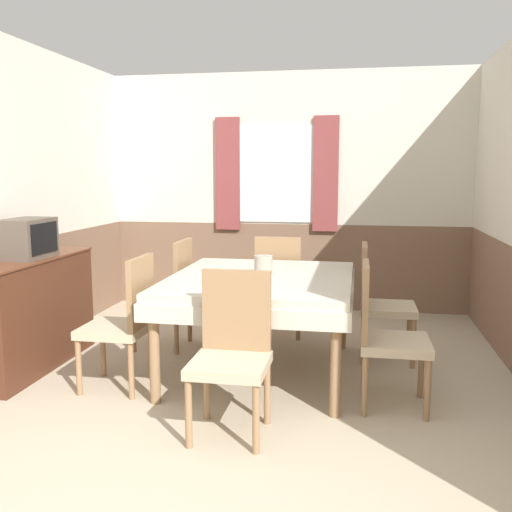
{
  "coord_description": "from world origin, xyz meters",
  "views": [
    {
      "loc": [
        0.79,
        -2.15,
        1.53
      ],
      "look_at": [
        0.04,
        2.0,
        0.9
      ],
      "focal_mm": 40.0,
      "sensor_mm": 36.0,
      "label": 1
    }
  ],
  "objects_px": {
    "dining_table": "(261,289)",
    "tv": "(28,238)",
    "chair_left_near": "(125,319)",
    "chair_head_near": "(232,349)",
    "chair_right_far": "(379,299)",
    "chair_right_near": "(384,332)",
    "chair_left_far": "(170,291)",
    "sideboard": "(28,312)",
    "vase": "(263,265)",
    "chair_head_window": "(280,283)"
  },
  "relations": [
    {
      "from": "chair_right_near",
      "to": "chair_left_near",
      "type": "bearing_deg",
      "value": -90.0
    },
    {
      "from": "chair_right_far",
      "to": "vase",
      "type": "relative_size",
      "value": 6.6
    },
    {
      "from": "chair_left_near",
      "to": "chair_right_far",
      "type": "bearing_deg",
      "value": -61.35
    },
    {
      "from": "chair_head_window",
      "to": "sideboard",
      "type": "distance_m",
      "value": 2.18
    },
    {
      "from": "chair_head_near",
      "to": "tv",
      "type": "height_order",
      "value": "tv"
    },
    {
      "from": "dining_table",
      "to": "chair_right_far",
      "type": "relative_size",
      "value": 1.7
    },
    {
      "from": "chair_left_far",
      "to": "chair_right_near",
      "type": "distance_m",
      "value": 2.03
    },
    {
      "from": "chair_right_far",
      "to": "chair_left_near",
      "type": "bearing_deg",
      "value": -61.35
    },
    {
      "from": "chair_right_far",
      "to": "dining_table",
      "type": "bearing_deg",
      "value": -61.35
    },
    {
      "from": "chair_head_near",
      "to": "sideboard",
      "type": "bearing_deg",
      "value": -23.84
    },
    {
      "from": "vase",
      "to": "chair_head_window",
      "type": "bearing_deg",
      "value": 90.26
    },
    {
      "from": "chair_left_near",
      "to": "sideboard",
      "type": "relative_size",
      "value": 0.72
    },
    {
      "from": "chair_left_near",
      "to": "chair_head_near",
      "type": "distance_m",
      "value": 1.03
    },
    {
      "from": "chair_right_far",
      "to": "chair_left_far",
      "type": "bearing_deg",
      "value": -90.0
    },
    {
      "from": "dining_table",
      "to": "sideboard",
      "type": "xyz_separation_m",
      "value": [
        -1.81,
        -0.21,
        -0.21
      ]
    },
    {
      "from": "chair_right_far",
      "to": "chair_left_near",
      "type": "xyz_separation_m",
      "value": [
        -1.78,
        -0.97,
        0.0
      ]
    },
    {
      "from": "tv",
      "to": "chair_right_far",
      "type": "bearing_deg",
      "value": 14.82
    },
    {
      "from": "dining_table",
      "to": "chair_left_near",
      "type": "bearing_deg",
      "value": -151.35
    },
    {
      "from": "chair_left_near",
      "to": "tv",
      "type": "distance_m",
      "value": 1.06
    },
    {
      "from": "chair_left_far",
      "to": "chair_right_near",
      "type": "relative_size",
      "value": 1.0
    },
    {
      "from": "chair_right_near",
      "to": "vase",
      "type": "bearing_deg",
      "value": -122.23
    },
    {
      "from": "chair_right_near",
      "to": "chair_head_near",
      "type": "bearing_deg",
      "value": -59.66
    },
    {
      "from": "sideboard",
      "to": "chair_left_near",
      "type": "bearing_deg",
      "value": -16.87
    },
    {
      "from": "dining_table",
      "to": "tv",
      "type": "xyz_separation_m",
      "value": [
        -1.77,
        -0.22,
        0.37
      ]
    },
    {
      "from": "chair_right_near",
      "to": "chair_right_far",
      "type": "bearing_deg",
      "value": -180.0
    },
    {
      "from": "tv",
      "to": "vase",
      "type": "relative_size",
      "value": 3.01
    },
    {
      "from": "chair_right_near",
      "to": "tv",
      "type": "bearing_deg",
      "value": -95.77
    },
    {
      "from": "dining_table",
      "to": "sideboard",
      "type": "distance_m",
      "value": 1.83
    },
    {
      "from": "chair_right_near",
      "to": "sideboard",
      "type": "xyz_separation_m",
      "value": [
        -2.7,
        0.28,
        -0.06
      ]
    },
    {
      "from": "chair_head_window",
      "to": "vase",
      "type": "distance_m",
      "value": 0.99
    },
    {
      "from": "dining_table",
      "to": "sideboard",
      "type": "height_order",
      "value": "sideboard"
    },
    {
      "from": "dining_table",
      "to": "tv",
      "type": "relative_size",
      "value": 3.72
    },
    {
      "from": "dining_table",
      "to": "chair_head_near",
      "type": "height_order",
      "value": "chair_head_near"
    },
    {
      "from": "chair_head_near",
      "to": "chair_left_far",
      "type": "bearing_deg",
      "value": -59.21
    },
    {
      "from": "chair_left_far",
      "to": "dining_table",
      "type": "bearing_deg",
      "value": -118.65
    },
    {
      "from": "sideboard",
      "to": "vase",
      "type": "xyz_separation_m",
      "value": [
        1.82,
        0.28,
        0.38
      ]
    },
    {
      "from": "chair_head_near",
      "to": "tv",
      "type": "distance_m",
      "value": 2.01
    },
    {
      "from": "chair_right_near",
      "to": "dining_table",
      "type": "bearing_deg",
      "value": -118.65
    },
    {
      "from": "chair_left_far",
      "to": "chair_left_near",
      "type": "height_order",
      "value": "same"
    },
    {
      "from": "chair_head_window",
      "to": "chair_right_far",
      "type": "height_order",
      "value": "same"
    },
    {
      "from": "chair_left_far",
      "to": "chair_right_near",
      "type": "height_order",
      "value": "same"
    },
    {
      "from": "chair_left_far",
      "to": "tv",
      "type": "distance_m",
      "value": 1.24
    },
    {
      "from": "chair_left_far",
      "to": "chair_head_near",
      "type": "distance_m",
      "value": 1.74
    },
    {
      "from": "dining_table",
      "to": "chair_right_near",
      "type": "xyz_separation_m",
      "value": [
        0.89,
        -0.49,
        -0.15
      ]
    },
    {
      "from": "chair_head_window",
      "to": "tv",
      "type": "relative_size",
      "value": 2.19
    },
    {
      "from": "dining_table",
      "to": "vase",
      "type": "relative_size",
      "value": 11.2
    },
    {
      "from": "chair_right_far",
      "to": "tv",
      "type": "bearing_deg",
      "value": -75.18
    },
    {
      "from": "chair_right_far",
      "to": "chair_right_near",
      "type": "xyz_separation_m",
      "value": [
        0.0,
        -0.97,
        0.0
      ]
    },
    {
      "from": "chair_right_far",
      "to": "chair_head_near",
      "type": "distance_m",
      "value": 1.74
    },
    {
      "from": "chair_left_far",
      "to": "tv",
      "type": "bearing_deg",
      "value": 128.64
    }
  ]
}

